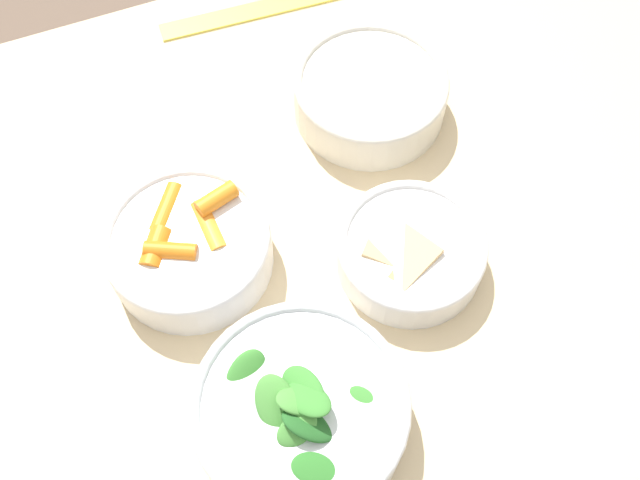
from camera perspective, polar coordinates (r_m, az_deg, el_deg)
The scene contains 7 objects.
ground_plane at distance 1.41m, azimuth 0.38°, elevation -16.54°, with size 10.00×10.00×0.00m, color brown.
dining_table at distance 0.81m, azimuth 0.63°, elevation -7.38°, with size 1.09×0.92×0.73m.
bowl_carrots at distance 0.71m, azimuth -10.50°, elevation -0.49°, with size 0.16×0.16×0.06m.
bowl_greens at distance 0.64m, azimuth -1.49°, elevation -13.50°, with size 0.19×0.19×0.08m.
bowl_beans_hotdog at distance 0.82m, azimuth 4.00°, elevation 11.48°, with size 0.17×0.17×0.05m.
bowl_cookies at distance 0.71m, azimuth 7.23°, elevation -0.95°, with size 0.15×0.15×0.05m.
ruler at distance 0.95m, azimuth -3.55°, elevation 18.20°, with size 0.30×0.05×0.00m.
Camera 1 is at (-0.12, -0.27, 1.38)m, focal length 40.00 mm.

